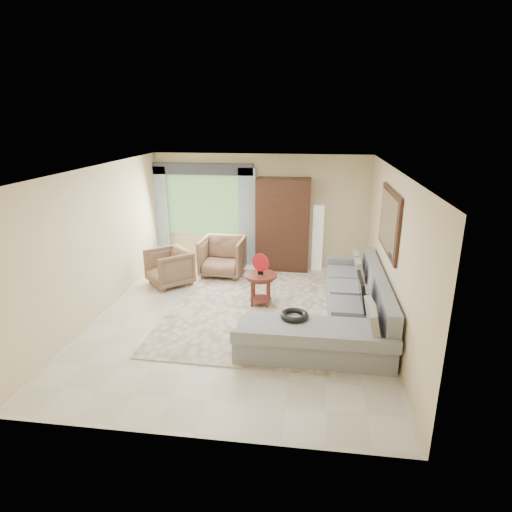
# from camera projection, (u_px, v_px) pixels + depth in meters

# --- Properties ---
(ground) EXTENTS (6.00, 6.00, 0.00)m
(ground) POSITION_uv_depth(u_px,v_px,m) (239.00, 318.00, 7.57)
(ground) COLOR silver
(ground) RESTS_ON ground
(area_rug) EXTENTS (3.10, 4.07, 0.02)m
(area_rug) POSITION_uv_depth(u_px,v_px,m) (253.00, 308.00, 7.93)
(area_rug) COLOR beige
(area_rug) RESTS_ON ground
(sectional_sofa) EXTENTS (2.30, 3.46, 0.90)m
(sectional_sofa) POSITION_uv_depth(u_px,v_px,m) (343.00, 313.00, 7.09)
(sectional_sofa) COLOR #919598
(sectional_sofa) RESTS_ON ground
(tv_screen) EXTENTS (0.14, 0.74, 0.48)m
(tv_screen) POSITION_uv_depth(u_px,v_px,m) (362.00, 292.00, 6.85)
(tv_screen) COLOR black
(tv_screen) RESTS_ON sectional_sofa
(garden_hose) EXTENTS (0.43, 0.43, 0.09)m
(garden_hose) POSITION_uv_depth(u_px,v_px,m) (294.00, 315.00, 6.43)
(garden_hose) COLOR black
(garden_hose) RESTS_ON sectional_sofa
(coffee_table) EXTENTS (0.62, 0.62, 0.62)m
(coffee_table) POSITION_uv_depth(u_px,v_px,m) (261.00, 289.00, 7.99)
(coffee_table) COLOR #441912
(coffee_table) RESTS_ON ground
(red_disc) EXTENTS (0.33, 0.15, 0.34)m
(red_disc) POSITION_uv_depth(u_px,v_px,m) (261.00, 262.00, 7.82)
(red_disc) COLOR #B5121D
(red_disc) RESTS_ON coffee_table
(armchair_left) EXTENTS (1.16, 1.16, 0.76)m
(armchair_left) POSITION_uv_depth(u_px,v_px,m) (169.00, 268.00, 8.96)
(armchair_left) COLOR brown
(armchair_left) RESTS_ON ground
(armchair_right) EXTENTS (0.95, 0.97, 0.86)m
(armchair_right) POSITION_uv_depth(u_px,v_px,m) (222.00, 257.00, 9.50)
(armchair_right) COLOR brown
(armchair_right) RESTS_ON ground
(potted_plant) EXTENTS (0.58, 0.54, 0.53)m
(potted_plant) POSITION_uv_depth(u_px,v_px,m) (165.00, 255.00, 10.15)
(potted_plant) COLOR #999999
(potted_plant) RESTS_ON ground
(armoire) EXTENTS (1.20, 0.55, 2.10)m
(armoire) POSITION_uv_depth(u_px,v_px,m) (283.00, 225.00, 9.73)
(armoire) COLOR black
(armoire) RESTS_ON ground
(floor_lamp) EXTENTS (0.24, 0.24, 1.50)m
(floor_lamp) POSITION_uv_depth(u_px,v_px,m) (318.00, 238.00, 9.78)
(floor_lamp) COLOR silver
(floor_lamp) RESTS_ON ground
(window) EXTENTS (1.80, 0.04, 1.40)m
(window) POSITION_uv_depth(u_px,v_px,m) (204.00, 205.00, 10.10)
(window) COLOR #669E59
(window) RESTS_ON wall_back
(curtain_left) EXTENTS (0.40, 0.08, 2.30)m
(curtain_left) POSITION_uv_depth(u_px,v_px,m) (160.00, 215.00, 10.23)
(curtain_left) COLOR #9EB7CC
(curtain_left) RESTS_ON ground
(curtain_right) EXTENTS (0.40, 0.08, 2.30)m
(curtain_right) POSITION_uv_depth(u_px,v_px,m) (247.00, 218.00, 9.96)
(curtain_right) COLOR #9EB7CC
(curtain_right) RESTS_ON ground
(valance) EXTENTS (2.40, 0.12, 0.26)m
(valance) POSITION_uv_depth(u_px,v_px,m) (202.00, 169.00, 9.77)
(valance) COLOR #1E232D
(valance) RESTS_ON wall_back
(wall_mirror) EXTENTS (0.05, 1.70, 1.05)m
(wall_mirror) POSITION_uv_depth(u_px,v_px,m) (389.00, 221.00, 7.04)
(wall_mirror) COLOR black
(wall_mirror) RESTS_ON wall_right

